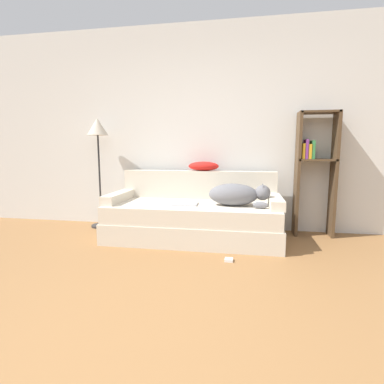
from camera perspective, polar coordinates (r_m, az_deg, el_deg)
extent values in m
plane|color=olive|center=(1.86, -11.83, -27.19)|extent=(20.00, 20.00, 0.00)
cube|color=silver|center=(4.12, 1.83, 11.98)|extent=(7.65, 0.06, 2.70)
cube|color=beige|center=(3.64, 0.28, -7.04)|extent=(2.03, 0.93, 0.24)
cube|color=beige|center=(3.58, 0.25, -3.73)|extent=(1.99, 0.89, 0.20)
cube|color=beige|center=(3.93, 1.25, 1.43)|extent=(1.99, 0.15, 0.36)
cube|color=beige|center=(3.83, -13.77, -0.90)|extent=(0.15, 0.74, 0.11)
cube|color=beige|center=(3.52, 15.54, -1.73)|extent=(0.15, 0.74, 0.11)
ellipsoid|color=slate|center=(3.44, 7.86, -0.49)|extent=(0.56, 0.30, 0.25)
sphere|color=slate|center=(3.44, 13.30, -0.13)|extent=(0.17, 0.17, 0.17)
cone|color=slate|center=(3.39, 13.38, 0.84)|extent=(0.06, 0.06, 0.08)
cone|color=slate|center=(3.48, 13.29, 1.03)|extent=(0.06, 0.06, 0.08)
ellipsoid|color=slate|center=(3.33, 12.92, -2.46)|extent=(0.17, 0.07, 0.08)
cube|color=#B7B7BC|center=(3.49, -1.33, -2.26)|extent=(0.30, 0.26, 0.02)
ellipsoid|color=red|center=(3.92, 2.21, 4.94)|extent=(0.40, 0.20, 0.12)
cube|color=#4C3823|center=(3.95, 19.39, 3.16)|extent=(0.04, 0.26, 1.52)
cube|color=#4C3823|center=(4.04, 25.40, 2.94)|extent=(0.04, 0.26, 1.52)
cube|color=#4C3823|center=(4.01, 23.02, 13.80)|extent=(0.45, 0.26, 0.02)
cube|color=#4C3823|center=(3.98, 22.57, 5.67)|extent=(0.45, 0.26, 0.02)
cube|color=gold|center=(3.93, 20.29, 7.30)|extent=(0.03, 0.20, 0.19)
cube|color=#753384|center=(3.94, 20.82, 7.63)|extent=(0.03, 0.20, 0.23)
cube|color=gold|center=(3.95, 21.35, 7.18)|extent=(0.03, 0.20, 0.18)
cube|color=#337F42|center=(3.95, 21.92, 7.48)|extent=(0.03, 0.20, 0.22)
cylinder|color=#232326|center=(4.42, -16.82, -6.13)|extent=(0.28, 0.28, 0.02)
cylinder|color=#232326|center=(4.31, -17.16, 2.04)|extent=(0.02, 0.02, 1.24)
cone|color=beige|center=(4.30, -17.57, 11.79)|extent=(0.28, 0.28, 0.23)
cube|color=silver|center=(2.99, 7.02, -12.70)|extent=(0.08, 0.08, 0.03)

